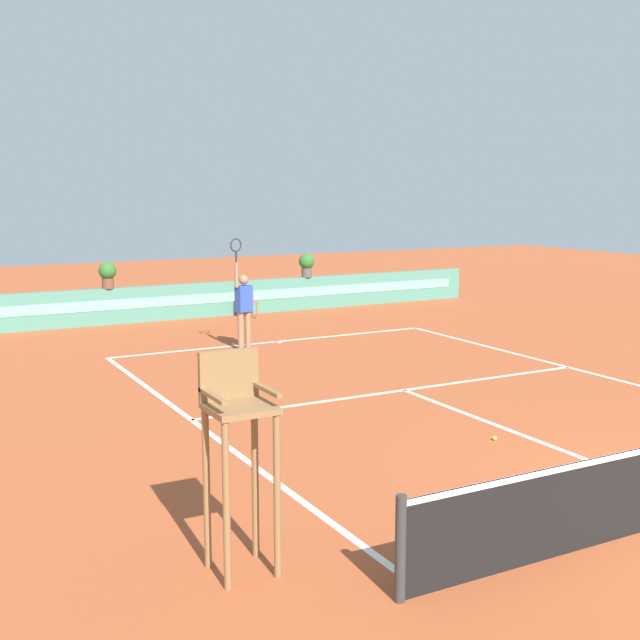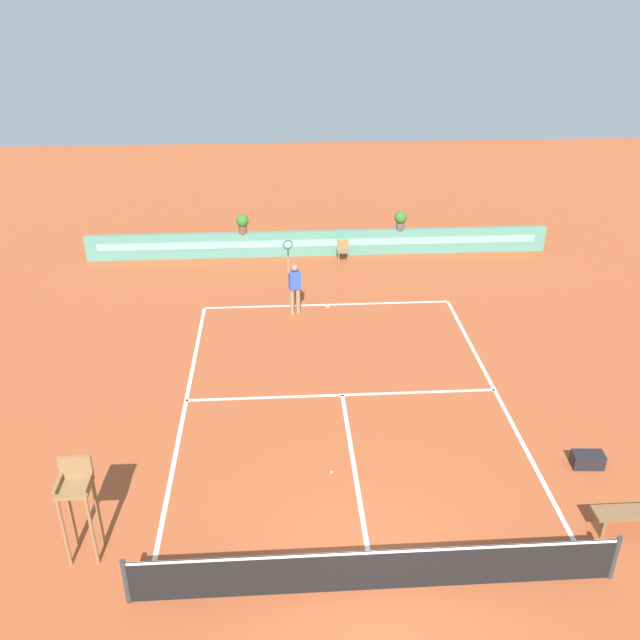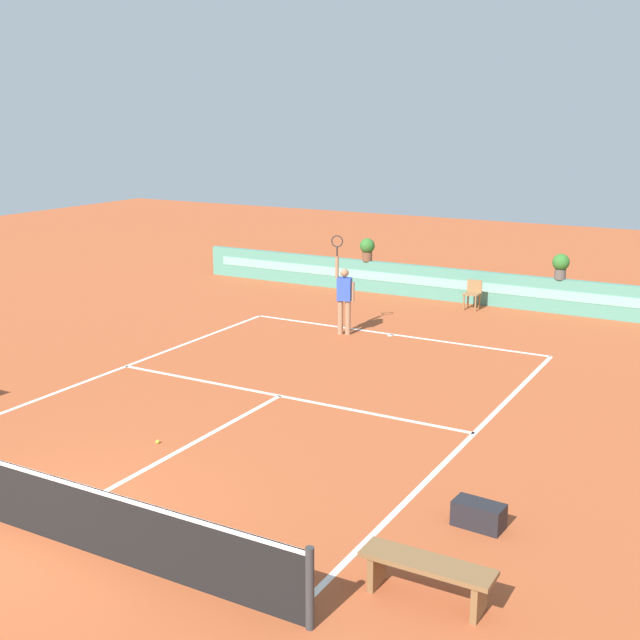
# 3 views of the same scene
# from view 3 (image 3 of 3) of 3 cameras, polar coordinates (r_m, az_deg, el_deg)

# --- Properties ---
(ground_plane) EXTENTS (60.00, 60.00, 0.00)m
(ground_plane) POSITION_cam_3_polar(r_m,az_deg,el_deg) (16.36, -3.57, -5.71)
(ground_plane) COLOR #A84C28
(court_lines) EXTENTS (8.32, 11.94, 0.01)m
(court_lines) POSITION_cam_3_polar(r_m,az_deg,el_deg) (16.93, -2.25, -4.99)
(court_lines) COLOR white
(court_lines) RESTS_ON ground
(net) EXTENTS (8.92, 0.10, 1.00)m
(net) POSITION_cam_3_polar(r_m,az_deg,el_deg) (11.98, -19.70, -11.60)
(net) COLOR #333333
(net) RESTS_ON ground
(back_wall_barrier) EXTENTS (18.00, 0.21, 1.00)m
(back_wall_barrier) POSITION_cam_3_polar(r_m,az_deg,el_deg) (25.26, 9.30, 2.42)
(back_wall_barrier) COLOR #4C8E7A
(back_wall_barrier) RESTS_ON ground
(ball_kid_chair) EXTENTS (0.44, 0.44, 0.85)m
(ball_kid_chair) POSITION_cam_3_polar(r_m,az_deg,el_deg) (24.31, 10.61, 1.86)
(ball_kid_chair) COLOR olive
(ball_kid_chair) RESTS_ON ground
(bench_courtside) EXTENTS (1.60, 0.44, 0.51)m
(bench_courtside) POSITION_cam_3_polar(r_m,az_deg,el_deg) (10.03, 7.47, -16.99)
(bench_courtside) COLOR brown
(bench_courtside) RESTS_ON ground
(gear_bag) EXTENTS (0.72, 0.41, 0.36)m
(gear_bag) POSITION_cam_3_polar(r_m,az_deg,el_deg) (11.80, 11.00, -13.19)
(gear_bag) COLOR black
(gear_bag) RESTS_ON ground
(tennis_player) EXTENTS (0.61, 0.30, 2.58)m
(tennis_player) POSITION_cam_3_polar(r_m,az_deg,el_deg) (21.01, 1.69, 1.77)
(tennis_player) COLOR #9E7051
(tennis_player) RESTS_ON ground
(tennis_ball_near_baseline) EXTENTS (0.07, 0.07, 0.07)m
(tennis_ball_near_baseline) POSITION_cam_3_polar(r_m,az_deg,el_deg) (14.60, -11.26, -8.33)
(tennis_ball_near_baseline) COLOR #CCE033
(tennis_ball_near_baseline) RESTS_ON ground
(potted_plant_left) EXTENTS (0.48, 0.48, 0.72)m
(potted_plant_left) POSITION_cam_3_polar(r_m,az_deg,el_deg) (26.23, 3.32, 5.04)
(potted_plant_left) COLOR brown
(potted_plant_left) RESTS_ON back_wall_barrier
(potted_plant_right) EXTENTS (0.48, 0.48, 0.72)m
(potted_plant_right) POSITION_cam_3_polar(r_m,az_deg,el_deg) (24.21, 16.45, 3.72)
(potted_plant_right) COLOR #514C47
(potted_plant_right) RESTS_ON back_wall_barrier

